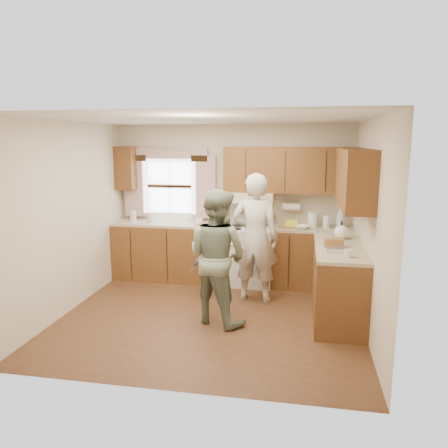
% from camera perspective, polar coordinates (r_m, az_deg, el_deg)
% --- Properties ---
extents(room, '(3.80, 3.80, 3.80)m').
position_cam_1_polar(room, '(5.43, -1.80, 0.29)').
color(room, '#442515').
rests_on(room, ground).
extents(kitchen_fixtures, '(3.80, 2.25, 2.15)m').
position_cam_1_polar(kitchen_fixtures, '(6.47, 5.57, -1.75)').
color(kitchen_fixtures, '#42260E').
rests_on(kitchen_fixtures, ground).
extents(stove, '(0.76, 0.67, 1.07)m').
position_cam_1_polar(stove, '(6.94, 3.17, -4.01)').
color(stove, silver).
rests_on(stove, ground).
extents(woman_left, '(0.70, 0.49, 1.82)m').
position_cam_1_polar(woman_left, '(6.10, 4.09, -1.83)').
color(woman_left, beige).
rests_on(woman_left, ground).
extents(woman_right, '(1.01, 0.93, 1.68)m').
position_cam_1_polar(woman_right, '(5.39, -0.91, -4.26)').
color(woman_right, '#28432A').
rests_on(woman_right, ground).
extents(child, '(0.51, 0.35, 0.80)m').
position_cam_1_polar(child, '(6.34, -2.27, -6.08)').
color(child, gray).
rests_on(child, ground).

